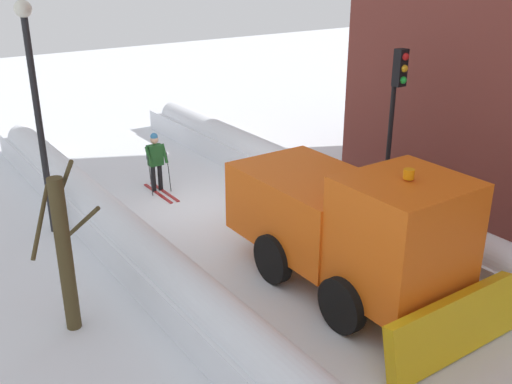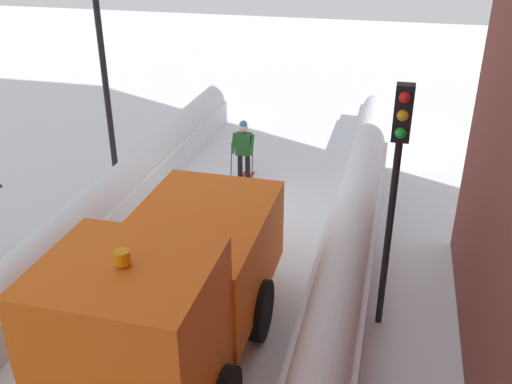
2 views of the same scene
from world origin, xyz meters
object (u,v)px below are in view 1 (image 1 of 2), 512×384
at_px(plow_truck, 350,225).
at_px(bare_tree_near, 65,252).
at_px(skier, 155,159).
at_px(street_lamp, 35,94).
at_px(traffic_light_pole, 396,104).

bearing_deg(plow_truck, bare_tree_near, -19.87).
distance_m(plow_truck, skier, 7.47).
distance_m(plow_truck, street_lamp, 7.97).
height_order(plow_truck, bare_tree_near, bare_tree_near).
height_order(skier, bare_tree_near, bare_tree_near).
distance_m(skier, traffic_light_pole, 7.15).
bearing_deg(bare_tree_near, traffic_light_pole, -179.79).
bearing_deg(bare_tree_near, street_lamp, -102.20).
relative_size(skier, traffic_light_pole, 0.40).
bearing_deg(traffic_light_pole, bare_tree_near, 0.21).
xyz_separation_m(skier, bare_tree_near, (4.39, 5.49, 0.60)).
height_order(plow_truck, street_lamp, street_lamp).
bearing_deg(traffic_light_pole, street_lamp, -30.56).
xyz_separation_m(skier, traffic_light_pole, (-4.07, 5.46, 2.18)).
relative_size(plow_truck, traffic_light_pole, 1.32).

